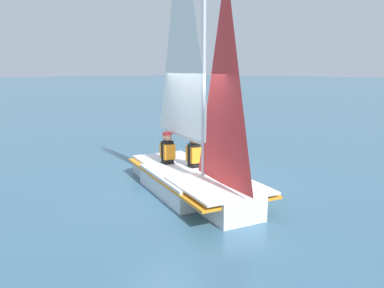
# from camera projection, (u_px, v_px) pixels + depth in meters

# --- Properties ---
(ground_plane) EXTENTS (260.00, 260.00, 0.00)m
(ground_plane) POSITION_uv_depth(u_px,v_px,m) (192.00, 192.00, 8.03)
(ground_plane) COLOR #38607A
(sailboat_main) EXTENTS (4.28, 2.84, 5.85)m
(sailboat_main) POSITION_uv_depth(u_px,v_px,m) (192.00, 155.00, 7.89)
(sailboat_main) COLOR silver
(sailboat_main) RESTS_ON ground_plane
(sailor_helm) EXTENTS (0.41, 0.38, 1.16)m
(sailor_helm) POSITION_uv_depth(u_px,v_px,m) (194.00, 158.00, 8.33)
(sailor_helm) COLOR black
(sailor_helm) RESTS_ON ground_plane
(sailor_crew) EXTENTS (0.41, 0.38, 1.16)m
(sailor_crew) POSITION_uv_depth(u_px,v_px,m) (167.00, 155.00, 8.65)
(sailor_crew) COLOR black
(sailor_crew) RESTS_ON ground_plane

